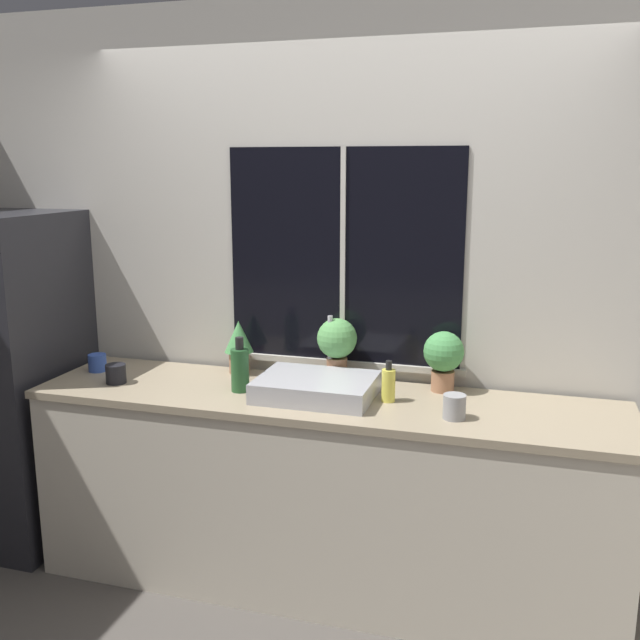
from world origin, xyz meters
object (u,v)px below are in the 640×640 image
(refrigerator, at_px, (11,379))
(potted_plant_left, at_px, (239,343))
(sink, at_px, (316,387))
(mug_grey, at_px, (454,407))
(soap_bottle, at_px, (388,384))
(potted_plant_right, at_px, (444,356))
(mug_blue, at_px, (97,363))
(bottle_tall, at_px, (240,369))
(potted_plant_center, at_px, (336,343))
(mug_black, at_px, (116,374))

(refrigerator, xyz_separation_m, potted_plant_left, (1.18, 0.22, 0.22))
(sink, relative_size, mug_grey, 5.05)
(soap_bottle, xyz_separation_m, mug_grey, (0.30, -0.14, -0.03))
(potted_plant_right, bearing_deg, mug_blue, -174.23)
(refrigerator, relative_size, sink, 3.34)
(soap_bottle, xyz_separation_m, bottle_tall, (-0.68, -0.05, 0.03))
(sink, bearing_deg, potted_plant_left, 152.55)
(refrigerator, height_order, soap_bottle, refrigerator)
(potted_plant_left, bearing_deg, refrigerator, -169.40)
(potted_plant_center, bearing_deg, bottle_tall, -145.03)
(soap_bottle, distance_m, mug_grey, 0.33)
(mug_black, bearing_deg, mug_grey, -1.19)
(bottle_tall, xyz_separation_m, mug_black, (-0.61, -0.06, -0.06))
(potted_plant_left, height_order, soap_bottle, potted_plant_left)
(potted_plant_right, xyz_separation_m, soap_bottle, (-0.21, -0.22, -0.09))
(refrigerator, distance_m, sink, 1.66)
(mug_black, bearing_deg, potted_plant_left, 33.03)
(refrigerator, xyz_separation_m, potted_plant_right, (2.19, 0.22, 0.24))
(bottle_tall, bearing_deg, potted_plant_left, 113.64)
(refrigerator, xyz_separation_m, sink, (1.66, -0.03, 0.12))
(potted_plant_center, distance_m, potted_plant_right, 0.51)
(mug_grey, xyz_separation_m, mug_black, (-1.59, 0.03, -0.01))
(potted_plant_center, distance_m, bottle_tall, 0.47)
(sink, bearing_deg, mug_black, -175.53)
(sink, distance_m, mug_grey, 0.63)
(potted_plant_center, xyz_separation_m, potted_plant_right, (0.51, 0.00, -0.02))
(refrigerator, height_order, bottle_tall, refrigerator)
(refrigerator, bearing_deg, sink, -0.87)
(potted_plant_center, bearing_deg, refrigerator, -172.50)
(bottle_tall, relative_size, mug_blue, 2.84)
(potted_plant_right, bearing_deg, mug_grey, -75.64)
(potted_plant_center, xyz_separation_m, mug_black, (-1.00, -0.32, -0.15))
(potted_plant_left, xyz_separation_m, mug_blue, (-0.70, -0.17, -0.11))
(soap_bottle, relative_size, mug_blue, 2.06)
(refrigerator, bearing_deg, potted_plant_left, 10.60)
(bottle_tall, height_order, mug_grey, bottle_tall)
(potted_plant_center, height_order, bottle_tall, potted_plant_center)
(sink, distance_m, mug_black, 0.97)
(potted_plant_center, xyz_separation_m, bottle_tall, (-0.38, -0.27, -0.09))
(refrigerator, xyz_separation_m, potted_plant_center, (1.68, 0.22, 0.26))
(potted_plant_right, relative_size, soap_bottle, 1.51)
(refrigerator, bearing_deg, mug_grey, -3.37)
(bottle_tall, relative_size, mug_black, 2.66)
(potted_plant_left, relative_size, bottle_tall, 1.05)
(potted_plant_right, xyz_separation_m, mug_black, (-1.50, -0.32, -0.12))
(mug_grey, bearing_deg, mug_blue, 174.15)
(potted_plant_center, xyz_separation_m, mug_grey, (0.60, -0.36, -0.14))
(potted_plant_left, height_order, mug_grey, potted_plant_left)
(potted_plant_left, distance_m, bottle_tall, 0.30)
(sink, relative_size, mug_black, 5.39)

